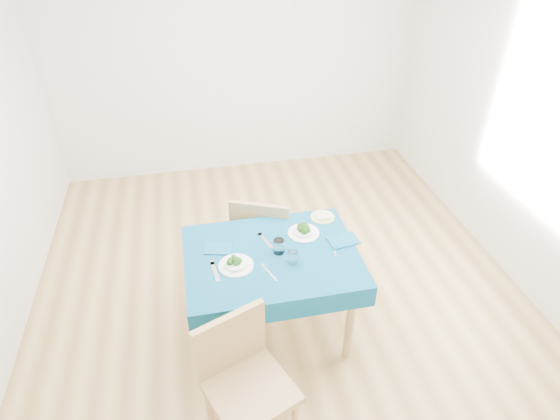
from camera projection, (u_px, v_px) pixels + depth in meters
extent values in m
cube|color=olive|center=(280.00, 294.00, 3.91)|extent=(4.00, 4.50, 0.02)
cube|color=silver|center=(236.00, 53.00, 4.94)|extent=(4.00, 0.02, 2.70)
cube|color=silver|center=(543.00, 123.00, 3.47)|extent=(0.02, 4.50, 2.70)
cube|color=navy|center=(272.00, 295.00, 3.36)|extent=(1.16, 0.88, 0.76)
cube|color=#9F7B4A|center=(249.00, 375.00, 2.59)|extent=(0.61, 0.63, 1.14)
cube|color=#9F7B4A|center=(266.00, 217.00, 3.80)|extent=(0.63, 0.65, 1.17)
cube|color=silver|center=(215.00, 271.00, 3.01)|extent=(0.05, 0.20, 0.00)
cube|color=silver|center=(269.00, 272.00, 3.00)|extent=(0.08, 0.19, 0.00)
cube|color=silver|center=(265.00, 241.00, 3.27)|extent=(0.08, 0.20, 0.00)
cube|color=silver|center=(334.00, 246.00, 3.22)|extent=(0.07, 0.21, 0.00)
cube|color=navy|center=(218.00, 249.00, 3.19)|extent=(0.21, 0.17, 0.01)
cube|color=navy|center=(343.00, 240.00, 3.26)|extent=(0.22, 0.17, 0.01)
cylinder|color=white|center=(279.00, 246.00, 3.14)|extent=(0.08, 0.08, 0.10)
cylinder|color=white|center=(293.00, 257.00, 3.05)|extent=(0.07, 0.07, 0.09)
cylinder|color=#BED668|center=(322.00, 217.00, 3.50)|extent=(0.18, 0.18, 0.01)
cube|color=beige|center=(323.00, 216.00, 3.49)|extent=(0.11, 0.11, 0.02)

